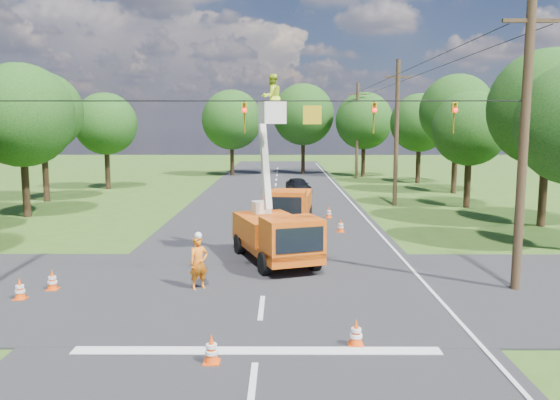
{
  "coord_description": "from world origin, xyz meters",
  "views": [
    {
      "loc": [
        0.63,
        -15.89,
        5.48
      ],
      "look_at": [
        0.54,
        5.41,
        2.6
      ],
      "focal_mm": 35.0,
      "sensor_mm": 36.0,
      "label": 1
    }
  ],
  "objects_px": {
    "tree_left_f": "(106,124)",
    "tree_far_b": "(303,115)",
    "traffic_cone_0": "(212,349)",
    "pole_right_far": "(357,130)",
    "tree_right_d": "(457,111)",
    "traffic_cone_7": "(329,212)",
    "tree_far_c": "(364,121)",
    "second_truck": "(289,206)",
    "tree_left_d": "(21,115)",
    "distant_car": "(298,185)",
    "tree_far_a": "(232,120)",
    "traffic_cone_1": "(356,333)",
    "traffic_cone_2": "(312,247)",
    "traffic_cone_4": "(52,280)",
    "traffic_cone_3": "(341,226)",
    "bucket_truck": "(276,223)",
    "pole_right_near": "(524,138)",
    "tree_right_e": "(420,123)",
    "traffic_cone_5": "(20,289)",
    "tree_right_c": "(470,129)",
    "ground_worker": "(199,263)",
    "tree_left_e": "(42,112)",
    "pole_right_mid": "(397,132)"
  },
  "relations": [
    {
      "from": "traffic_cone_0",
      "to": "pole_right_far",
      "type": "bearing_deg",
      "value": 78.28
    },
    {
      "from": "bucket_truck",
      "to": "tree_left_d",
      "type": "relative_size",
      "value": 0.82
    },
    {
      "from": "traffic_cone_3",
      "to": "tree_left_d",
      "type": "bearing_deg",
      "value": 164.96
    },
    {
      "from": "tree_right_d",
      "to": "tree_far_c",
      "type": "relative_size",
      "value": 1.06
    },
    {
      "from": "traffic_cone_4",
      "to": "traffic_cone_7",
      "type": "height_order",
      "value": "same"
    },
    {
      "from": "traffic_cone_1",
      "to": "pole_right_near",
      "type": "xyz_separation_m",
      "value": [
        6.02,
        4.83,
        4.75
      ]
    },
    {
      "from": "bucket_truck",
      "to": "traffic_cone_5",
      "type": "distance_m",
      "value": 9.49
    },
    {
      "from": "ground_worker",
      "to": "tree_left_f",
      "type": "height_order",
      "value": "tree_left_f"
    },
    {
      "from": "traffic_cone_2",
      "to": "tree_right_c",
      "type": "height_order",
      "value": "tree_right_c"
    },
    {
      "from": "traffic_cone_0",
      "to": "tree_right_d",
      "type": "relative_size",
      "value": 0.07
    },
    {
      "from": "bucket_truck",
      "to": "pole_right_near",
      "type": "relative_size",
      "value": 0.75
    },
    {
      "from": "traffic_cone_3",
      "to": "tree_right_e",
      "type": "xyz_separation_m",
      "value": [
        10.14,
        25.01,
        5.45
      ]
    },
    {
      "from": "second_truck",
      "to": "tree_far_c",
      "type": "bearing_deg",
      "value": 80.38
    },
    {
      "from": "second_truck",
      "to": "tree_far_c",
      "type": "relative_size",
      "value": 0.65
    },
    {
      "from": "ground_worker",
      "to": "tree_left_e",
      "type": "xyz_separation_m",
      "value": [
        -14.61,
        21.99,
        5.58
      ]
    },
    {
      "from": "traffic_cone_1",
      "to": "pole_right_far",
      "type": "height_order",
      "value": "pole_right_far"
    },
    {
      "from": "tree_far_b",
      "to": "traffic_cone_5",
      "type": "bearing_deg",
      "value": -103.06
    },
    {
      "from": "traffic_cone_7",
      "to": "tree_far_c",
      "type": "relative_size",
      "value": 0.08
    },
    {
      "from": "pole_right_far",
      "to": "tree_left_e",
      "type": "distance_m",
      "value": 31.08
    },
    {
      "from": "second_truck",
      "to": "tree_right_d",
      "type": "relative_size",
      "value": 0.62
    },
    {
      "from": "traffic_cone_7",
      "to": "second_truck",
      "type": "bearing_deg",
      "value": -134.88
    },
    {
      "from": "traffic_cone_1",
      "to": "tree_left_e",
      "type": "height_order",
      "value": "tree_left_e"
    },
    {
      "from": "traffic_cone_2",
      "to": "traffic_cone_4",
      "type": "bearing_deg",
      "value": -150.43
    },
    {
      "from": "traffic_cone_5",
      "to": "tree_far_b",
      "type": "bearing_deg",
      "value": 76.94
    },
    {
      "from": "tree_right_d",
      "to": "tree_far_c",
      "type": "xyz_separation_m",
      "value": [
        -5.3,
        15.0,
        -0.62
      ]
    },
    {
      "from": "tree_left_d",
      "to": "traffic_cone_0",
      "type": "bearing_deg",
      "value": -56.14
    },
    {
      "from": "traffic_cone_0",
      "to": "tree_left_d",
      "type": "height_order",
      "value": "tree_left_d"
    },
    {
      "from": "distant_car",
      "to": "tree_far_a",
      "type": "height_order",
      "value": "tree_far_a"
    },
    {
      "from": "tree_left_f",
      "to": "second_truck",
      "type": "bearing_deg",
      "value": -48.77
    },
    {
      "from": "tree_right_d",
      "to": "traffic_cone_7",
      "type": "bearing_deg",
      "value": -132.2
    },
    {
      "from": "traffic_cone_2",
      "to": "traffic_cone_5",
      "type": "xyz_separation_m",
      "value": [
        -9.63,
        -6.13,
        0.0
      ]
    },
    {
      "from": "distant_car",
      "to": "traffic_cone_1",
      "type": "relative_size",
      "value": 5.29
    },
    {
      "from": "traffic_cone_2",
      "to": "tree_left_e",
      "type": "distance_m",
      "value": 26.03
    },
    {
      "from": "traffic_cone_1",
      "to": "traffic_cone_2",
      "type": "distance_m",
      "value": 9.82
    },
    {
      "from": "pole_right_far",
      "to": "tree_left_d",
      "type": "xyz_separation_m",
      "value": [
        -23.5,
        -25.0,
        1.02
      ]
    },
    {
      "from": "distant_car",
      "to": "traffic_cone_7",
      "type": "height_order",
      "value": "distant_car"
    },
    {
      "from": "traffic_cone_7",
      "to": "pole_right_far",
      "type": "bearing_deg",
      "value": 78.76
    },
    {
      "from": "tree_right_e",
      "to": "tree_far_c",
      "type": "height_order",
      "value": "tree_far_c"
    },
    {
      "from": "traffic_cone_0",
      "to": "traffic_cone_1",
      "type": "distance_m",
      "value": 3.63
    },
    {
      "from": "second_truck",
      "to": "tree_right_c",
      "type": "distance_m",
      "value": 14.7
    },
    {
      "from": "second_truck",
      "to": "traffic_cone_3",
      "type": "height_order",
      "value": "second_truck"
    },
    {
      "from": "second_truck",
      "to": "pole_right_mid",
      "type": "height_order",
      "value": "pole_right_mid"
    },
    {
      "from": "second_truck",
      "to": "tree_far_c",
      "type": "height_order",
      "value": "tree_far_c"
    },
    {
      "from": "bucket_truck",
      "to": "tree_far_a",
      "type": "relative_size",
      "value": 0.79
    },
    {
      "from": "bucket_truck",
      "to": "traffic_cone_5",
      "type": "bearing_deg",
      "value": -168.37
    },
    {
      "from": "tree_left_d",
      "to": "tree_far_b",
      "type": "bearing_deg",
      "value": 59.04
    },
    {
      "from": "tree_left_f",
      "to": "tree_far_b",
      "type": "distance_m",
      "value": 23.3
    },
    {
      "from": "bucket_truck",
      "to": "tree_far_b",
      "type": "distance_m",
      "value": 41.74
    },
    {
      "from": "distant_car",
      "to": "traffic_cone_4",
      "type": "xyz_separation_m",
      "value": [
        -9.06,
        -27.11,
        -0.28
      ]
    },
    {
      "from": "pole_right_mid",
      "to": "tree_left_f",
      "type": "height_order",
      "value": "pole_right_mid"
    }
  ]
}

